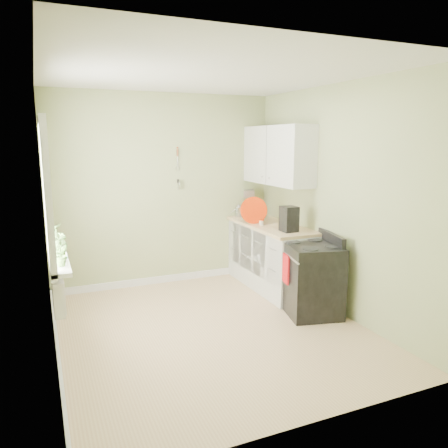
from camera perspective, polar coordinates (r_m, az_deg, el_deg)
name	(u,v)px	position (r m, az deg, el deg)	size (l,w,h in m)	color
floor	(211,330)	(4.96, -1.66, -13.71)	(3.20, 3.60, 0.02)	tan
ceiling	(210,72)	(4.55, -1.86, 19.18)	(3.20, 3.60, 0.02)	white
wall_back	(164,191)	(6.27, -7.83, 4.35)	(3.20, 0.02, 2.70)	#A9B37A
wall_left	(45,219)	(4.25, -22.37, 0.55)	(0.02, 3.60, 2.70)	#A9B37A
wall_right	(337,200)	(5.36, 14.52, 3.00)	(0.02, 3.60, 2.70)	#A9B37A
base_cabinets	(271,257)	(6.19, 6.16, -4.33)	(0.60, 1.60, 0.87)	white
countertop	(271,226)	(6.08, 6.17, -0.20)	(0.64, 1.60, 0.04)	beige
upper_cabinets	(278,155)	(6.12, 7.01, 8.92)	(0.35, 1.40, 0.80)	white
window	(45,194)	(4.52, -22.29, 3.69)	(0.06, 1.14, 1.44)	white
window_sill	(59,260)	(4.65, -20.80, -4.45)	(0.18, 1.14, 0.04)	white
radiator	(58,294)	(4.69, -20.86, -8.52)	(0.12, 0.50, 0.35)	white
wall_utensils	(178,175)	(6.27, -6.04, 6.37)	(0.02, 0.14, 0.58)	beige
stove	(312,279)	(5.34, 11.37, -7.00)	(0.75, 0.81, 0.97)	black
stand_mixer	(249,203)	(6.70, 3.22, 2.70)	(0.34, 0.41, 0.45)	#B2B2B7
kettle	(238,211)	(6.62, 1.88, 1.76)	(0.18, 0.11, 0.19)	silver
coffee_maker	(289,220)	(5.59, 8.47, 0.57)	(0.19, 0.20, 0.32)	black
red_tray	(254,210)	(6.06, 3.90, 1.80)	(0.38, 0.38, 0.02)	#BD2702
jar	(262,222)	(6.00, 4.93, 0.24)	(0.07, 0.07, 0.08)	beige
plant_a	(60,249)	(4.31, -20.63, -3.11)	(0.17, 0.12, 0.33)	#42692B
plant_b	(59,248)	(4.49, -20.73, -2.92)	(0.15, 0.12, 0.27)	#42692B
plant_c	(56,236)	(5.04, -21.04, -1.49)	(0.15, 0.15, 0.27)	#42692B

